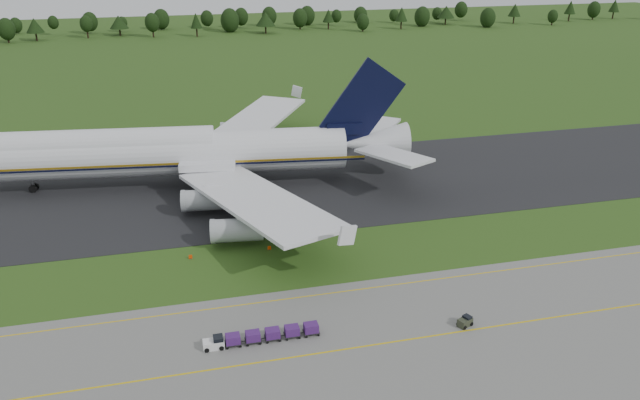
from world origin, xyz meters
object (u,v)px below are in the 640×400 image
object	(u,v)px
aircraft	(180,152)
edge_markers	(269,248)
baggage_train	(260,336)
utility_cart	(465,322)

from	to	relation	value
aircraft	edge_markers	distance (m)	32.25
baggage_train	utility_cart	xyz separation A→B (m)	(24.42, -2.80, -0.27)
aircraft	baggage_train	world-z (taller)	aircraft
baggage_train	utility_cart	bearing A→B (deg)	-6.54
utility_cart	edge_markers	bearing A→B (deg)	128.06
aircraft	utility_cart	bearing A→B (deg)	-60.36
utility_cart	edge_markers	xyz separation A→B (m)	(-19.64, 25.09, -0.26)
baggage_train	utility_cart	size ratio (longest dim) A/B	6.60
baggage_train	edge_markers	size ratio (longest dim) A/B	0.57
baggage_train	utility_cart	distance (m)	24.58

